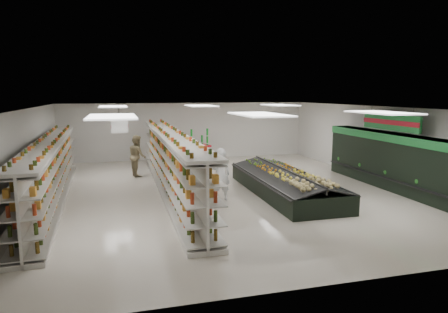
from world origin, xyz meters
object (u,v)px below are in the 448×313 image
object	(u,v)px
gondola_left	(51,173)
gondola_center	(171,165)
shopper_background	(137,156)
shopper_main	(220,174)
soda_endcap	(197,147)
produce_island	(284,182)

from	to	relation	value
gondola_left	gondola_center	bearing A→B (deg)	-0.53
gondola_center	shopper_background	xyz separation A→B (m)	(-1.10, 3.23, -0.10)
shopper_background	shopper_main	bearing A→B (deg)	-163.56
gondola_left	shopper_background	distance (m)	4.61
shopper_main	shopper_background	distance (m)	5.64
soda_endcap	shopper_background	distance (m)	4.43
shopper_main	gondola_left	bearing A→B (deg)	-10.30
gondola_center	soda_endcap	bearing A→B (deg)	70.25
produce_island	shopper_main	distance (m)	2.62
produce_island	shopper_background	bearing A→B (deg)	137.33
gondola_left	shopper_background	world-z (taller)	gondola_left
soda_endcap	gondola_left	bearing A→B (deg)	-136.10
gondola_left	gondola_center	distance (m)	4.27
gondola_center	gondola_left	bearing A→B (deg)	-178.09
shopper_background	soda_endcap	bearing A→B (deg)	-59.99
gondola_center	shopper_main	world-z (taller)	gondola_center
gondola_left	shopper_main	xyz separation A→B (m)	(5.76, -1.65, -0.03)
soda_endcap	shopper_main	size ratio (longest dim) A/B	0.91
gondola_left	gondola_center	world-z (taller)	gondola_center
produce_island	shopper_background	distance (m)	7.03
gondola_left	soda_endcap	size ratio (longest dim) A/B	7.19
gondola_left	soda_endcap	xyz separation A→B (m)	(6.50, 6.26, -0.15)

